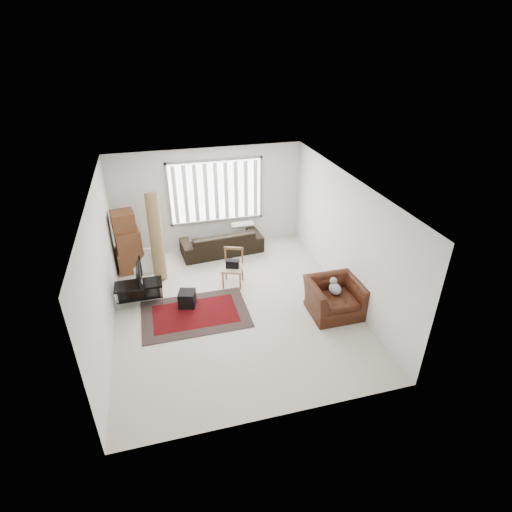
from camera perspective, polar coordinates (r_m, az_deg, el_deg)
The scene contains 11 objects.
room at distance 8.34m, azimuth -4.04°, elevation 4.84°, with size 6.00×6.02×2.71m.
persian_rug at distance 8.61m, azimuth -8.66°, elevation -8.18°, with size 2.22×1.49×0.02m.
tv_stand at distance 9.00m, azimuth -16.37°, elevation -4.56°, with size 1.00×0.45×0.50m.
tv at distance 8.81m, azimuth -16.70°, elevation -2.55°, with size 0.81×0.11×0.47m, color black.
subwoofer at distance 8.78m, azimuth -9.81°, elevation -6.01°, with size 0.34×0.34×0.34m, color black.
moving_boxes at distance 10.17m, azimuth -17.84°, elevation 1.67°, with size 0.72×0.67×1.55m.
white_flatpack at distance 10.14m, azimuth -15.83°, elevation -0.71°, with size 0.49×0.07×0.63m, color silver.
rolled_rug at distance 9.63m, azimuth -14.09°, elevation 2.72°, with size 0.31×0.31×2.04m, color olive.
sofa at distance 10.67m, azimuth -4.95°, elevation 2.52°, with size 2.14×0.93×0.82m, color black.
side_chair at distance 9.24m, azimuth -3.34°, elevation -1.44°, with size 0.61×0.61×0.88m.
armchair at distance 8.51m, azimuth 11.30°, elevation -5.50°, with size 1.14×1.00×0.85m.
Camera 1 is at (-1.34, -6.95, 5.20)m, focal length 28.00 mm.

